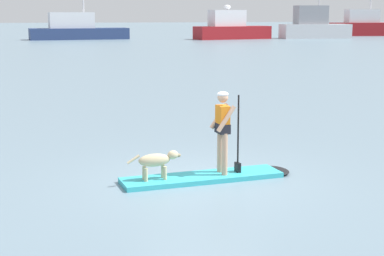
% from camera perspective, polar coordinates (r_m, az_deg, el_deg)
% --- Properties ---
extents(ground_plane, '(400.00, 400.00, 0.00)m').
position_cam_1_polar(ground_plane, '(12.58, 0.94, -4.86)').
color(ground_plane, slate).
extents(paddleboard, '(3.69, 1.24, 0.10)m').
position_cam_1_polar(paddleboard, '(12.65, 1.92, -4.55)').
color(paddleboard, '#33B2BF').
rests_on(paddleboard, ground_plane).
extents(person_paddler, '(0.64, 0.52, 1.71)m').
position_cam_1_polar(person_paddler, '(12.50, 2.94, 0.18)').
color(person_paddler, tan).
rests_on(person_paddler, paddleboard).
extents(dog, '(1.12, 0.30, 0.57)m').
position_cam_1_polar(dog, '(12.17, -3.31, -3.07)').
color(dog, '#CCB78C').
rests_on(dog, paddleboard).
extents(moored_boat_far_port, '(12.68, 4.70, 8.90)m').
position_cam_1_polar(moored_boat_far_port, '(79.98, -10.71, 9.05)').
color(moored_boat_far_port, navy).
rests_on(moored_boat_far_port, ground_plane).
extents(moored_boat_port, '(10.39, 5.04, 4.34)m').
position_cam_1_polar(moored_boat_port, '(79.70, 3.65, 9.29)').
color(moored_boat_port, maroon).
rests_on(moored_boat_port, ground_plane).
extents(moored_boat_starboard, '(9.17, 3.64, 12.74)m').
position_cam_1_polar(moored_boat_starboard, '(83.51, 11.30, 9.33)').
color(moored_boat_starboard, silver).
rests_on(moored_boat_starboard, ground_plane).
extents(moored_boat_center, '(10.61, 4.45, 11.77)m').
position_cam_1_polar(moored_boat_center, '(94.90, 15.86, 9.18)').
color(moored_boat_center, maroon).
rests_on(moored_boat_center, ground_plane).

